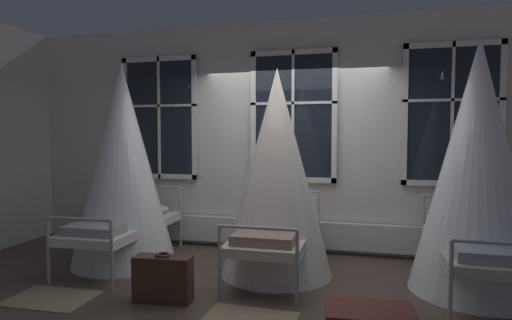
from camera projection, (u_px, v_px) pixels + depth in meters
ground at (275, 279)px, 4.70m from camera, size 19.90×19.90×0.00m
back_wall_with_windows at (294, 136)px, 5.87m from camera, size 8.09×0.10×3.19m
window_bank at (293, 170)px, 5.78m from camera, size 5.20×0.10×2.70m
cot_first at (123, 166)px, 5.26m from camera, size 1.28×1.84×2.51m
cot_second at (277, 175)px, 4.83m from camera, size 1.28×1.82×2.37m
cot_third at (477, 170)px, 4.24m from camera, size 1.28×1.83×2.59m
rug_first at (51, 298)px, 4.12m from camera, size 0.82×0.58×0.01m
suitcase_dark at (163, 278)px, 4.05m from camera, size 0.58×0.26×0.47m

